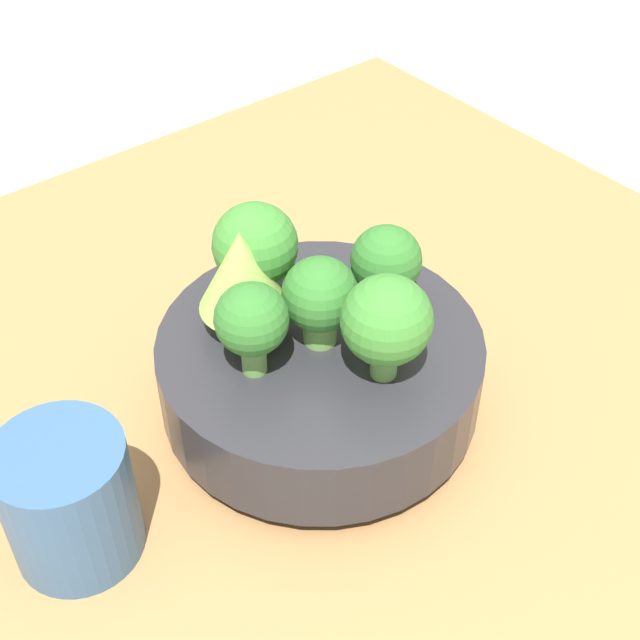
# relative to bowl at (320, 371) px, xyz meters

# --- Properties ---
(ground_plane) EXTENTS (6.00, 6.00, 0.00)m
(ground_plane) POSITION_rel_bowl_xyz_m (-0.01, -0.02, -0.08)
(ground_plane) COLOR beige
(table) EXTENTS (0.90, 0.86, 0.04)m
(table) POSITION_rel_bowl_xyz_m (-0.01, -0.02, -0.06)
(table) COLOR #9E7042
(table) RESTS_ON ground_plane
(bowl) EXTENTS (0.25, 0.25, 0.08)m
(bowl) POSITION_rel_bowl_xyz_m (0.00, 0.00, 0.00)
(bowl) COLOR #28282D
(bowl) RESTS_ON table
(broccoli_floret_left) EXTENTS (0.05, 0.05, 0.07)m
(broccoli_floret_left) POSITION_rel_bowl_xyz_m (-0.06, -0.00, 0.08)
(broccoli_floret_left) COLOR #609347
(broccoli_floret_left) RESTS_ON bowl
(romanesco_piece_near) EXTENTS (0.07, 0.07, 0.09)m
(romanesco_piece_near) POSITION_rel_bowl_xyz_m (0.04, -0.05, 0.09)
(romanesco_piece_near) COLOR #609347
(romanesco_piece_near) RESTS_ON bowl
(broccoli_floret_front) EXTENTS (0.07, 0.07, 0.09)m
(broccoli_floret_front) POSITION_rel_bowl_xyz_m (0.01, -0.06, 0.09)
(broccoli_floret_front) COLOR #609347
(broccoli_floret_front) RESTS_ON bowl
(broccoli_floret_right) EXTENTS (0.05, 0.05, 0.08)m
(broccoli_floret_right) POSITION_rel_bowl_xyz_m (0.06, -0.01, 0.08)
(broccoli_floret_right) COLOR #609347
(broccoli_floret_right) RESTS_ON bowl
(broccoli_floret_center) EXTENTS (0.06, 0.06, 0.07)m
(broccoli_floret_center) POSITION_rel_bowl_xyz_m (0.00, 0.00, 0.07)
(broccoli_floret_center) COLOR #6BA34C
(broccoli_floret_center) RESTS_ON bowl
(broccoli_floret_back) EXTENTS (0.06, 0.06, 0.08)m
(broccoli_floret_back) POSITION_rel_bowl_xyz_m (-0.01, 0.06, 0.08)
(broccoli_floret_back) COLOR #609347
(broccoli_floret_back) RESTS_ON bowl
(cup) EXTENTS (0.09, 0.09, 0.10)m
(cup) POSITION_rel_bowl_xyz_m (0.21, -0.00, 0.01)
(cup) COLOR #33567F
(cup) RESTS_ON table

